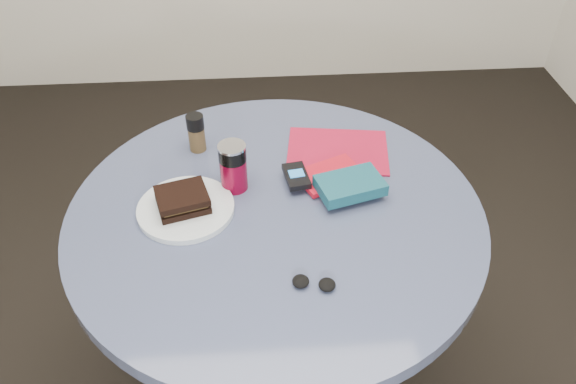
{
  "coord_description": "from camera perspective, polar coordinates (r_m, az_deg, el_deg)",
  "views": [
    {
      "loc": [
        -0.04,
        -1.0,
        1.66
      ],
      "look_at": [
        0.03,
        0.0,
        0.8
      ],
      "focal_mm": 35.0,
      "sensor_mm": 36.0,
      "label": 1
    }
  ],
  "objects": [
    {
      "name": "ground",
      "position": [
        1.93,
        -0.93,
        -18.35
      ],
      "size": [
        4.0,
        4.0,
        0.0
      ],
      "primitive_type": "plane",
      "color": "black",
      "rests_on": "ground"
    },
    {
      "name": "table",
      "position": [
        1.46,
        -1.18,
        -6.41
      ],
      "size": [
        1.0,
        1.0,
        0.75
      ],
      "color": "black",
      "rests_on": "ground"
    },
    {
      "name": "plate",
      "position": [
        1.36,
        -10.34,
        -1.67
      ],
      "size": [
        0.25,
        0.25,
        0.01
      ],
      "primitive_type": "cylinder",
      "rotation": [
        0.0,
        0.0,
        0.09
      ],
      "color": "silver",
      "rests_on": "table"
    },
    {
      "name": "sandwich",
      "position": [
        1.34,
        -10.67,
        -0.77
      ],
      "size": [
        0.14,
        0.13,
        0.04
      ],
      "color": "black",
      "rests_on": "plate"
    },
    {
      "name": "soda_can",
      "position": [
        1.38,
        -5.59,
        2.57
      ],
      "size": [
        0.08,
        0.08,
        0.13
      ],
      "color": "maroon",
      "rests_on": "table"
    },
    {
      "name": "pepper_grinder",
      "position": [
        1.52,
        -9.3,
        5.98
      ],
      "size": [
        0.05,
        0.05,
        0.11
      ],
      "color": "#47361E",
      "rests_on": "table"
    },
    {
      "name": "magazine",
      "position": [
        1.53,
        5.06,
        4.2
      ],
      "size": [
        0.29,
        0.24,
        0.0
      ],
      "primitive_type": "cube",
      "rotation": [
        0.0,
        0.0,
        -0.14
      ],
      "color": "maroon",
      "rests_on": "table"
    },
    {
      "name": "red_book",
      "position": [
        1.43,
        4.29,
        1.72
      ],
      "size": [
        0.19,
        0.16,
        0.01
      ],
      "primitive_type": "cube",
      "rotation": [
        0.0,
        0.0,
        0.42
      ],
      "color": "#B30E20",
      "rests_on": "magazine"
    },
    {
      "name": "novel",
      "position": [
        1.37,
        6.32,
        0.68
      ],
      "size": [
        0.18,
        0.14,
        0.03
      ],
      "primitive_type": "cube",
      "rotation": [
        0.0,
        0.0,
        0.28
      ],
      "color": "#114353",
      "rests_on": "red_book"
    },
    {
      "name": "mp3_player",
      "position": [
        1.4,
        0.85,
        1.64
      ],
      "size": [
        0.07,
        0.1,
        0.02
      ],
      "color": "black",
      "rests_on": "red_book"
    },
    {
      "name": "headphones",
      "position": [
        1.18,
        2.64,
        -9.22
      ],
      "size": [
        0.1,
        0.06,
        0.02
      ],
      "color": "black",
      "rests_on": "table"
    }
  ]
}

